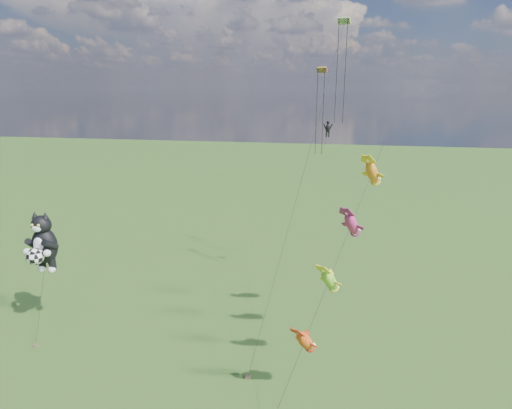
# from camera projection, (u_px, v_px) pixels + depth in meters

# --- Properties ---
(ground) EXTENTS (300.00, 300.00, 0.00)m
(ground) POSITION_uv_depth(u_px,v_px,m) (58.00, 380.00, 32.86)
(ground) COLOR #1B3F0F
(cat_kite_rig) EXTENTS (2.56, 4.12, 11.36)m
(cat_kite_rig) POSITION_uv_depth(u_px,v_px,m) (42.00, 243.00, 37.48)
(cat_kite_rig) COLOR brown
(cat_kite_rig) RESTS_ON ground
(fish_windsock_rig) EXTENTS (7.74, 14.08, 18.36)m
(fish_windsock_rig) POSITION_uv_depth(u_px,v_px,m) (340.00, 252.00, 30.69)
(fish_windsock_rig) COLOR brown
(fish_windsock_rig) RESTS_ON ground
(parafoil_rig) EXTENTS (6.75, 16.68, 28.06)m
(parafoil_rig) POSITION_uv_depth(u_px,v_px,m) (328.00, 107.00, 40.13)
(parafoil_rig) COLOR brown
(parafoil_rig) RESTS_ON ground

